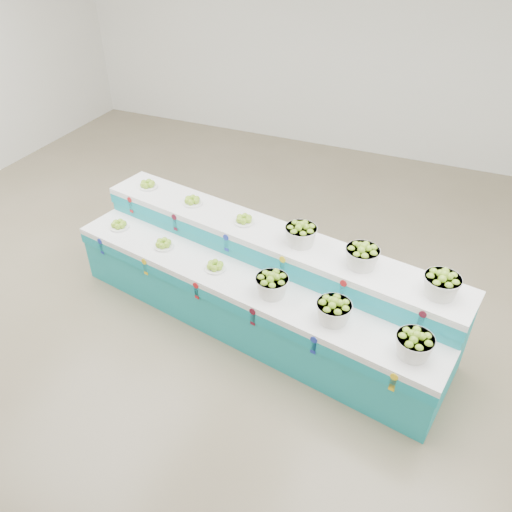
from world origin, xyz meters
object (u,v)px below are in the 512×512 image
object	(u,v)px
plate_upper_mid	(192,200)
basket_lower_left	(272,284)
display_stand	(256,283)
basket_upper_right	(442,284)

from	to	relation	value
plate_upper_mid	basket_lower_left	bearing A→B (deg)	-31.24
display_stand	basket_lower_left	bearing A→B (deg)	-35.95
display_stand	plate_upper_mid	bearing A→B (deg)	165.95
basket_lower_left	basket_upper_right	world-z (taller)	basket_upper_right
basket_lower_left	display_stand	bearing A→B (deg)	133.21
display_stand	basket_upper_right	bearing A→B (deg)	8.43
plate_upper_mid	basket_upper_right	xyz separation A→B (m)	(2.85, -0.54, 0.07)
display_stand	basket_upper_right	distance (m)	1.95
display_stand	plate_upper_mid	distance (m)	1.24
basket_lower_left	basket_upper_right	distance (m)	1.57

